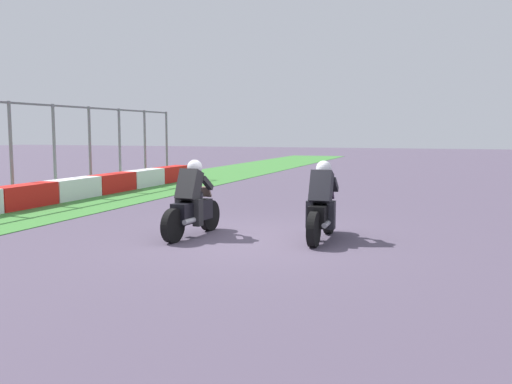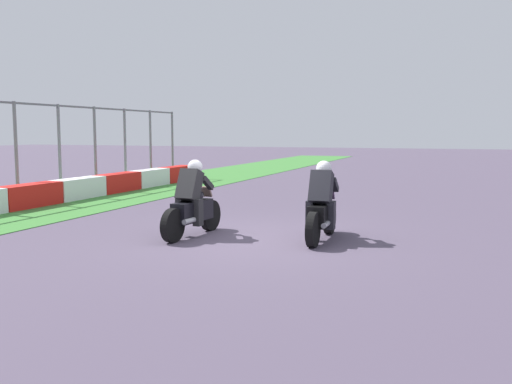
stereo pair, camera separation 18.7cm
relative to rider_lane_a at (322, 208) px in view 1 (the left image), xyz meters
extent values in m
plane|color=#51465A|center=(-0.41, 1.27, -0.62)|extent=(120.00, 120.00, 0.00)
cube|color=red|center=(1.64, 8.54, -0.30)|extent=(2.02, 0.60, 0.64)
cube|color=white|center=(3.70, 8.54, -0.30)|extent=(2.02, 0.60, 0.64)
cube|color=red|center=(5.76, 8.54, -0.30)|extent=(2.02, 0.60, 0.64)
cube|color=white|center=(7.82, 8.54, -0.30)|extent=(2.02, 0.60, 0.64)
cube|color=red|center=(9.88, 8.54, -0.30)|extent=(2.02, 0.60, 0.64)
cylinder|color=slate|center=(2.33, 9.57, 0.84)|extent=(0.10, 0.10, 2.92)
cylinder|color=slate|center=(4.16, 9.57, 0.84)|extent=(0.10, 0.10, 2.92)
cylinder|color=slate|center=(5.99, 9.57, 0.84)|extent=(0.10, 0.10, 2.92)
cylinder|color=slate|center=(7.82, 9.57, 0.84)|extent=(0.10, 0.10, 2.92)
cylinder|color=slate|center=(9.65, 9.57, 0.84)|extent=(0.10, 0.10, 2.92)
cylinder|color=slate|center=(11.48, 9.57, 0.84)|extent=(0.10, 0.10, 2.92)
cylinder|color=black|center=(0.70, 0.01, -0.30)|extent=(0.64, 0.15, 0.64)
cylinder|color=black|center=(-0.70, -0.01, -0.30)|extent=(0.64, 0.15, 0.64)
cube|color=black|center=(0.00, 0.00, -0.12)|extent=(1.10, 0.34, 0.40)
ellipsoid|color=black|center=(0.10, 0.00, 0.18)|extent=(0.48, 0.31, 0.24)
cube|color=red|center=(-0.51, -0.01, -0.10)|extent=(0.06, 0.16, 0.08)
cylinder|color=#A5A5AD|center=(-0.34, -0.16, -0.25)|extent=(0.42, 0.11, 0.10)
cube|color=black|center=(-0.10, 0.00, 0.40)|extent=(0.49, 0.41, 0.66)
sphere|color=silver|center=(0.12, 0.00, 0.74)|extent=(0.30, 0.30, 0.30)
cube|color=#694C77|center=(0.50, 0.01, 0.22)|extent=(0.16, 0.26, 0.23)
cube|color=black|center=(-0.12, 0.20, -0.12)|extent=(0.18, 0.14, 0.52)
cube|color=black|center=(-0.11, -0.20, -0.12)|extent=(0.18, 0.14, 0.52)
cube|color=black|center=(0.28, 0.19, 0.42)|extent=(0.39, 0.11, 0.31)
cube|color=black|center=(0.29, -0.17, 0.42)|extent=(0.39, 0.11, 0.31)
cylinder|color=black|center=(0.20, 2.43, -0.30)|extent=(0.65, 0.19, 0.64)
cylinder|color=black|center=(-1.19, 2.55, -0.30)|extent=(0.65, 0.19, 0.64)
cube|color=black|center=(-0.49, 2.49, -0.12)|extent=(1.12, 0.41, 0.40)
ellipsoid|color=black|center=(-0.39, 2.48, 0.18)|extent=(0.50, 0.34, 0.24)
cube|color=red|center=(-1.00, 2.53, -0.10)|extent=(0.07, 0.16, 0.08)
cylinder|color=#A5A5AD|center=(-0.86, 2.36, -0.25)|extent=(0.43, 0.13, 0.10)
cube|color=#242425|center=(-0.59, 2.50, 0.40)|extent=(0.52, 0.44, 0.66)
sphere|color=silver|center=(-0.37, 2.48, 0.74)|extent=(0.32, 0.32, 0.30)
cube|color=#765F52|center=(0.00, 2.45, 0.22)|extent=(0.18, 0.27, 0.23)
cube|color=#242425|center=(-0.60, 2.70, -0.12)|extent=(0.19, 0.15, 0.52)
cube|color=#242425|center=(-0.63, 2.30, -0.12)|extent=(0.19, 0.15, 0.52)
cube|color=#242425|center=(-0.20, 2.65, 0.42)|extent=(0.39, 0.13, 0.31)
cube|color=#242425|center=(-0.23, 2.29, 0.42)|extent=(0.39, 0.13, 0.31)
camera|label=1|loc=(-10.24, -2.29, 1.44)|focal=38.89mm
camera|label=2|loc=(-10.18, -2.47, 1.44)|focal=38.89mm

